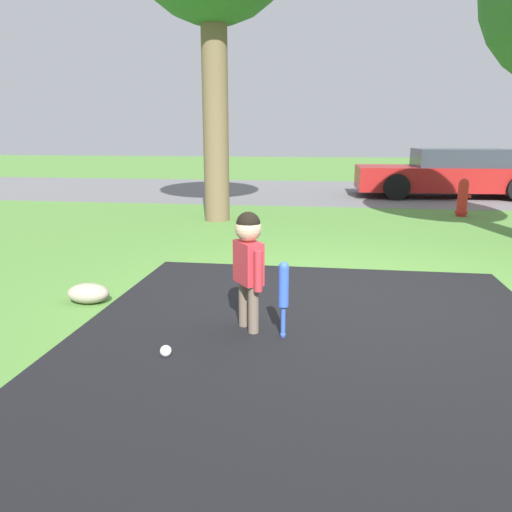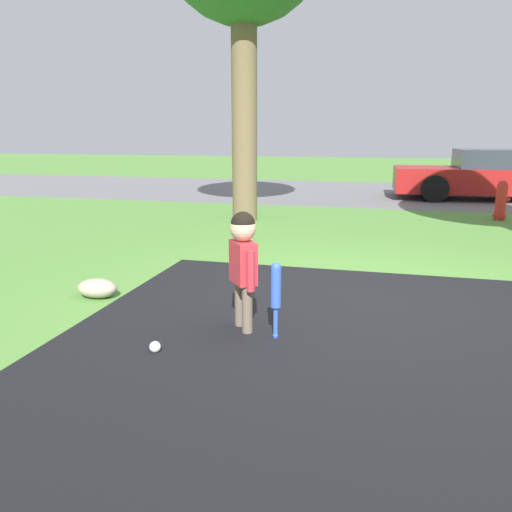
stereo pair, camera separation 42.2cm
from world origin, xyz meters
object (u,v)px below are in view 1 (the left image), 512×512
Objects in this scene: child at (248,255)px; fire_hydrant at (463,198)px; baseball_bat at (284,289)px; sports_ball at (166,351)px; parked_car at (452,174)px.

child is 1.33× the size of fire_hydrant.
baseball_bat is 7.33× the size of sports_ball.
child is 1.58× the size of baseball_bat.
sports_ball is 10.63m from parked_car.
fire_hydrant is at bearing 62.07° from sports_ball.
sports_ball is at bearing -117.93° from fire_hydrant.
child is at bearing -116.55° from fire_hydrant.
child reaches higher than sports_ball.
child reaches higher than fire_hydrant.
child is 0.95m from sports_ball.
child is at bearing 49.48° from sports_ball.
baseball_bat is at bearing 30.52° from sports_ball.
fire_hydrant is (2.79, 6.26, -0.04)m from baseball_bat.
sports_ball is (-0.77, -0.46, -0.34)m from baseball_bat.
sports_ball is (-0.49, -0.57, -0.57)m from child.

